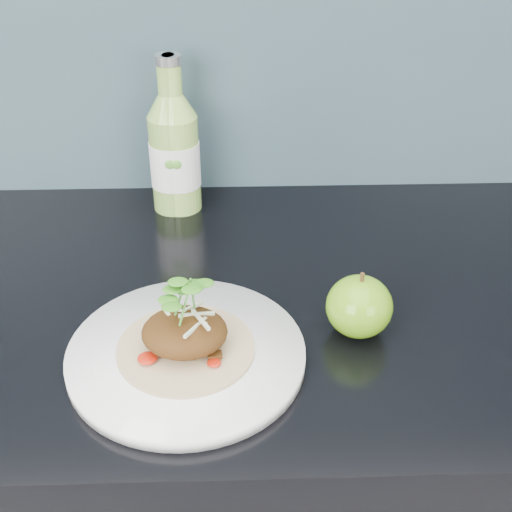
# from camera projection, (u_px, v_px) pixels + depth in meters

# --- Properties ---
(kitchen_counter) EXTENTS (4.00, 0.60, 0.90)m
(kitchen_counter) POSITION_uv_depth(u_px,v_px,m) (217.00, 511.00, 1.16)
(kitchen_counter) COLOR black
(kitchen_counter) RESTS_ON ground
(dinner_plate) EXTENTS (0.31, 0.31, 0.02)m
(dinner_plate) POSITION_uv_depth(u_px,v_px,m) (186.00, 355.00, 0.80)
(dinner_plate) COLOR white
(dinner_plate) RESTS_ON kitchen_counter
(pork_taco) EXTENTS (0.15, 0.15, 0.10)m
(pork_taco) POSITION_uv_depth(u_px,v_px,m) (184.00, 330.00, 0.78)
(pork_taco) COLOR tan
(pork_taco) RESTS_ON dinner_plate
(green_apple) EXTENTS (0.09, 0.09, 0.08)m
(green_apple) POSITION_uv_depth(u_px,v_px,m) (359.00, 306.00, 0.82)
(green_apple) COLOR #558A0F
(green_apple) RESTS_ON kitchen_counter
(cider_bottle_left) EXTENTS (0.08, 0.08, 0.24)m
(cider_bottle_left) POSITION_uv_depth(u_px,v_px,m) (171.00, 153.00, 1.04)
(cider_bottle_left) COLOR #7CA946
(cider_bottle_left) RESTS_ON kitchen_counter
(cider_bottle_right) EXTENTS (0.08, 0.08, 0.24)m
(cider_bottle_right) POSITION_uv_depth(u_px,v_px,m) (178.00, 153.00, 1.04)
(cider_bottle_right) COLOR #8FBE4F
(cider_bottle_right) RESTS_ON kitchen_counter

